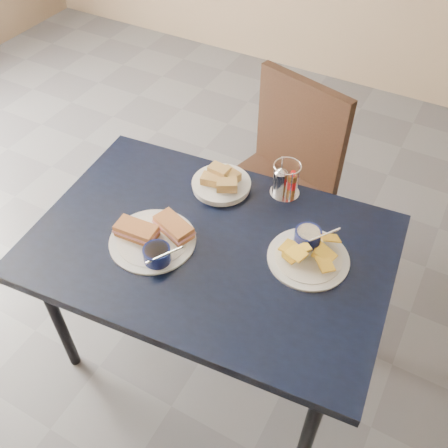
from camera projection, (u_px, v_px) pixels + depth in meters
The scene contains 7 objects.
ground at pixel (209, 347), 2.25m from camera, with size 6.00×6.00×0.00m, color #4B4B50.
dining_table at pixel (211, 255), 1.73m from camera, with size 1.27×0.91×0.75m.
chair_far at pixel (277, 169), 2.26m from camera, with size 0.55×0.54×0.96m.
sandwich_plate at pixel (155, 238), 1.67m from camera, with size 0.31×0.29×0.12m.
plantain_plate at pixel (308, 250), 1.63m from camera, with size 0.27×0.27×0.12m.
bread_basket at pixel (222, 182), 1.86m from camera, with size 0.22×0.22×0.07m.
condiment_caddy at pixel (285, 181), 1.82m from camera, with size 0.11×0.11×0.14m.
Camera 1 is at (0.61, -0.98, 2.01)m, focal length 40.00 mm.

